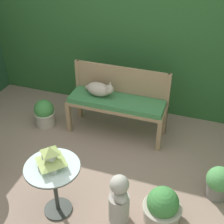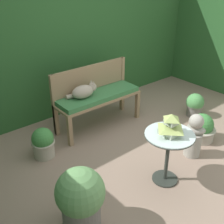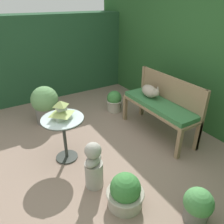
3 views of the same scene
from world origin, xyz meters
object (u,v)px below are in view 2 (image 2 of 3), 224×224
Objects in this scene: cat at (84,91)px; potted_plant_table_near at (201,128)px; pagoda_birdhouse at (171,126)px; potted_plant_path_edge at (195,105)px; patio_table at (169,145)px; garden_bust at (194,136)px; garden_bench at (99,98)px; potted_plant_table_far at (43,143)px; potted_plant_bench_left at (81,199)px.

cat reaches higher than potted_plant_table_near.
pagoda_birdhouse is 1.89m from potted_plant_path_edge.
patio_table is 1.83m from potted_plant_path_edge.
pagoda_birdhouse is 0.82m from garden_bust.
patio_table is at bearing -154.64° from potted_plant_path_edge.
patio_table is 1.17m from potted_plant_table_near.
patio_table reaches higher than garden_bench.
potted_plant_table_near is at bearing -42.22° from cat.
potted_plant_table_near is (1.18, -1.29, -0.49)m from cat.
potted_plant_table_far is at bearing 123.44° from patio_table.
pagoda_birdhouse is 0.62× the size of potted_plant_table_near.
pagoda_birdhouse is at bearing -135.00° from patio_table.
garden_bust is 1.47× the size of potted_plant_table_near.
pagoda_birdhouse is 0.38× the size of potted_plant_bench_left.
pagoda_birdhouse is 1.72m from potted_plant_table_far.
cat is 0.66× the size of potted_plant_bench_left.
potted_plant_table_far is at bearing -161.09° from cat.
potted_plant_table_near is (0.43, 0.16, -0.12)m from garden_bust.
potted_plant_table_near is at bearing 13.60° from pagoda_birdhouse.
potted_plant_path_edge is (0.96, 0.67, -0.09)m from garden_bust.
garden_bench is at bearing 9.35° from potted_plant_table_far.
potted_plant_bench_left is at bearing 176.57° from pagoda_birdhouse.
potted_plant_table_near is at bearing -54.07° from garden_bench.
potted_plant_table_far is 1.06× the size of potted_plant_path_edge.
garden_bench reaches higher than potted_plant_path_edge.
potted_plant_table_far is at bearing -170.65° from garden_bench.
cat is at bearing 93.22° from pagoda_birdhouse.
potted_plant_path_edge is (1.63, 0.77, -0.30)m from patio_table.
cat is 1.07× the size of potted_plant_table_far.
potted_plant_path_edge is at bearing 43.41° from potted_plant_table_near.
potted_plant_table_near is at bearing 4.95° from potted_plant_bench_left.
garden_bust is 1.83m from potted_plant_bench_left.
potted_plant_bench_left reaches higher than potted_plant_path_edge.
pagoda_birdhouse is (-0.00, -0.00, 0.25)m from patio_table.
potted_plant_bench_left is 1.71× the size of potted_plant_path_edge.
potted_plant_table_near is 1.05× the size of potted_plant_path_edge.
cat reaches higher than garden_bust.
potted_plant_table_near is 2.27m from potted_plant_bench_left.
cat is at bearing 13.51° from potted_plant_table_far.
cat is at bearing 132.38° from potted_plant_table_near.
garden_bench reaches higher than potted_plant_table_far.
pagoda_birdhouse reaches higher than potted_plant_table_far.
potted_plant_path_edge is at bearing 25.36° from pagoda_birdhouse.
pagoda_birdhouse is 0.66× the size of potted_plant_path_edge.
garden_bust is at bearing -145.21° from potted_plant_path_edge.
potted_plant_path_edge is at bearing 87.01° from garden_bust.
garden_bench is 1.57m from pagoda_birdhouse.
garden_bust is 1.55× the size of potted_plant_path_edge.
patio_table is 0.71m from garden_bust.
pagoda_birdhouse is at bearing -166.40° from potted_plant_table_near.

